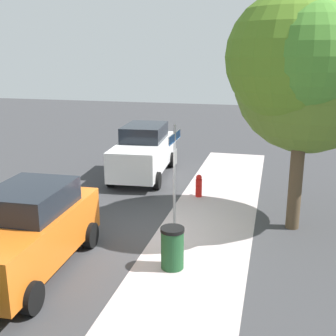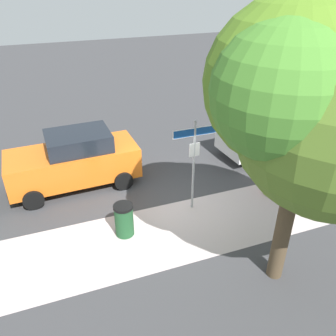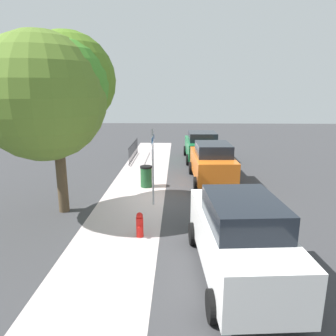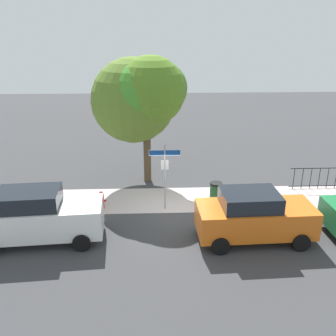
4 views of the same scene
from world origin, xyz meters
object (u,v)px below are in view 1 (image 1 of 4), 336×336
(street_sign, at_px, (175,158))
(trash_bin, at_px, (172,248))
(fire_hydrant, at_px, (199,186))
(car_white, at_px, (144,151))
(car_orange, at_px, (28,231))
(shade_tree, at_px, (301,68))

(street_sign, height_order, trash_bin, street_sign)
(fire_hydrant, distance_m, trash_bin, 5.06)
(street_sign, height_order, car_white, street_sign)
(car_white, distance_m, car_orange, 7.91)
(street_sign, bearing_deg, car_orange, -39.07)
(shade_tree, distance_m, car_orange, 7.86)
(fire_hydrant, bearing_deg, trash_bin, 3.40)
(car_white, bearing_deg, trash_bin, 17.95)
(street_sign, distance_m, trash_bin, 2.79)
(street_sign, height_order, car_orange, street_sign)
(shade_tree, relative_size, trash_bin, 6.40)
(street_sign, distance_m, fire_hydrant, 3.21)
(street_sign, bearing_deg, shade_tree, 107.64)
(fire_hydrant, bearing_deg, shade_tree, 58.99)
(shade_tree, bearing_deg, street_sign, -72.36)
(car_orange, xyz_separation_m, trash_bin, (-0.90, 3.08, -0.47))
(car_white, relative_size, fire_hydrant, 6.04)
(street_sign, bearing_deg, fire_hydrant, 175.89)
(shade_tree, relative_size, car_orange, 1.45)
(car_orange, bearing_deg, car_white, 176.28)
(car_white, xyz_separation_m, car_orange, (7.91, -0.21, -0.04))
(fire_hydrant, bearing_deg, car_orange, -25.09)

